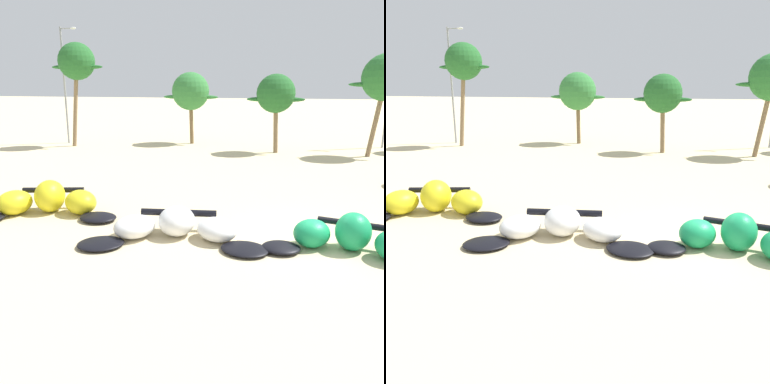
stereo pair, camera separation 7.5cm
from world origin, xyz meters
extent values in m
plane|color=beige|center=(0.00, 0.00, 0.00)|extent=(260.00, 260.00, 0.00)
ellipsoid|color=yellow|center=(-12.77, 0.20, 0.54)|extent=(1.86, 2.02, 1.09)
ellipsoid|color=yellow|center=(-11.41, 0.91, 0.73)|extent=(1.69, 1.91, 1.47)
ellipsoid|color=yellow|center=(-9.88, 0.89, 0.54)|extent=(2.12, 2.10, 1.09)
ellipsoid|color=black|center=(-8.73, 0.15, 0.15)|extent=(1.79, 1.53, 0.29)
cylinder|color=black|center=(-11.55, 1.47, 0.86)|extent=(2.83, 0.91, 0.26)
cube|color=black|center=(-11.38, 0.75, 0.73)|extent=(1.14, 0.81, 0.04)
ellipsoid|color=black|center=(-7.41, -2.50, 0.11)|extent=(2.18, 2.05, 0.23)
ellipsoid|color=white|center=(-6.53, -1.34, 0.42)|extent=(2.08, 2.19, 0.84)
ellipsoid|color=white|center=(-4.99, -0.76, 0.57)|extent=(1.62, 1.86, 1.13)
ellipsoid|color=white|center=(-3.37, -0.98, 0.42)|extent=(2.21, 2.24, 0.84)
ellipsoid|color=black|center=(-2.24, -1.92, 0.11)|extent=(2.00, 1.80, 0.23)
cylinder|color=black|center=(-5.06, -0.17, 0.71)|extent=(3.06, 0.62, 0.28)
cube|color=black|center=(-4.97, -0.93, 0.57)|extent=(1.17, 0.74, 0.04)
ellipsoid|color=black|center=(-0.98, -1.57, 0.14)|extent=(1.49, 1.37, 0.28)
ellipsoid|color=#199E5B|center=(0.08, -0.90, 0.51)|extent=(1.84, 1.83, 1.02)
ellipsoid|color=#199E5B|center=(1.49, -0.90, 0.69)|extent=(1.53, 1.62, 1.37)
cylinder|color=black|center=(1.61, -0.43, 0.81)|extent=(2.60, 0.87, 0.24)
cube|color=black|center=(1.46, -1.03, 0.69)|extent=(1.04, 0.71, 0.04)
cylinder|color=#7F6647|center=(-19.43, 19.30, 3.75)|extent=(1.15, 0.36, 7.50)
sphere|color=#236028|center=(-19.04, 19.30, 7.50)|extent=(3.22, 3.22, 3.22)
ellipsoid|color=#236028|center=(-20.33, 19.30, 7.02)|extent=(2.26, 0.50, 0.36)
ellipsoid|color=#236028|center=(-17.75, 19.30, 7.02)|extent=(2.26, 0.50, 0.36)
cylinder|color=brown|center=(-9.55, 23.13, 2.45)|extent=(0.49, 0.36, 4.90)
sphere|color=#337A38|center=(-9.62, 23.13, 4.90)|extent=(3.50, 3.50, 3.50)
ellipsoid|color=#337A38|center=(-11.02, 23.13, 4.37)|extent=(2.45, 0.50, 0.36)
ellipsoid|color=#337A38|center=(-8.22, 23.13, 4.37)|extent=(2.45, 0.50, 0.36)
cylinder|color=#7F6647|center=(-1.62, 19.46, 2.42)|extent=(0.58, 0.36, 4.86)
sphere|color=#236028|center=(-1.72, 19.46, 4.84)|extent=(3.13, 3.13, 3.13)
ellipsoid|color=#236028|center=(-2.98, 19.46, 4.37)|extent=(2.19, 0.50, 0.36)
ellipsoid|color=#236028|center=(-0.47, 19.46, 4.37)|extent=(2.19, 0.50, 0.36)
cylinder|color=#7F6647|center=(6.05, 19.11, 3.05)|extent=(1.06, 0.36, 6.10)
ellipsoid|color=#286B2D|center=(4.98, 19.11, 5.57)|extent=(2.48, 0.50, 0.36)
cylinder|color=gray|center=(-21.28, 20.98, 5.29)|extent=(0.18, 0.18, 10.59)
cylinder|color=gray|center=(-20.64, 20.98, 10.44)|extent=(1.28, 0.10, 0.10)
ellipsoid|color=silver|center=(-20.01, 20.98, 10.44)|extent=(0.56, 0.24, 0.20)
camera|label=1|loc=(-1.25, -15.41, 5.84)|focal=38.33mm
camera|label=2|loc=(-1.18, -15.39, 5.84)|focal=38.33mm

